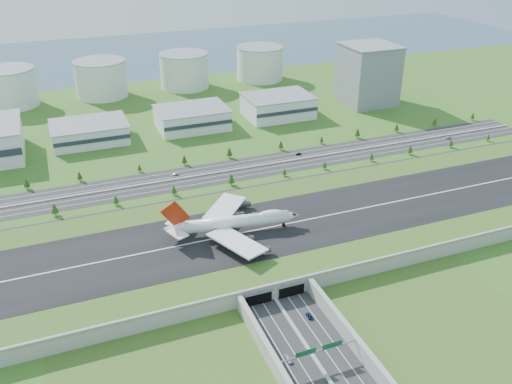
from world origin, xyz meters
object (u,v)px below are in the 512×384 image
object	(u,v)px
car_2	(309,316)
car_0	(289,359)
fuel_tank_a	(9,88)
boeing_747	(233,222)
car_7	(175,174)
car_6	(448,137)
office_tower	(368,75)
car_5	(298,154)

from	to	relation	value
car_2	car_0	bearing A→B (deg)	47.71
fuel_tank_a	boeing_747	size ratio (longest dim) A/B	0.66
fuel_tank_a	car_7	world-z (taller)	fuel_tank_a
car_2	car_7	bearing A→B (deg)	-81.98
boeing_747	car_6	world-z (taller)	boeing_747
office_tower	boeing_747	distance (m)	279.75
fuel_tank_a	boeing_747	xyz separation A→B (m)	(117.32, -307.39, -2.83)
fuel_tank_a	car_7	size ratio (longest dim) A/B	9.16
car_6	car_7	world-z (taller)	car_6
car_5	car_6	world-z (taller)	car_6
car_0	car_2	xyz separation A→B (m)	(20.06, 21.40, -0.20)
car_5	car_6	bearing A→B (deg)	68.26
car_5	car_2	bearing A→B (deg)	-39.38
office_tower	car_7	distance (m)	232.69
boeing_747	car_6	bearing A→B (deg)	30.56
car_2	car_5	distance (m)	186.49
office_tower	car_2	xyz separation A→B (m)	(-190.39, -262.44, -26.72)
office_tower	car_6	xyz separation A→B (m)	(13.69, -105.59, -26.56)
car_6	car_7	size ratio (longest dim) A/B	1.08
car_0	office_tower	bearing A→B (deg)	51.71
office_tower	car_6	bearing A→B (deg)	-82.61
office_tower	fuel_tank_a	distance (m)	340.18
office_tower	car_5	bearing A→B (deg)	-141.47
boeing_747	fuel_tank_a	bearing A→B (deg)	119.59
boeing_747	car_2	bearing A→B (deg)	-71.35
boeing_747	car_7	xyz separation A→B (m)	(-9.04, 99.58, -13.76)
office_tower	boeing_747	xyz separation A→B (m)	(-202.68, -192.39, -12.83)
boeing_747	car_0	bearing A→B (deg)	-86.15
car_0	car_5	world-z (taller)	car_0
car_5	car_6	distance (m)	129.69
car_2	car_6	world-z (taller)	car_6
car_0	car_5	distance (m)	214.38
car_0	car_2	size ratio (longest dim) A/B	1.06
office_tower	car_2	world-z (taller)	office_tower
car_6	car_7	bearing A→B (deg)	66.69
car_5	car_6	size ratio (longest dim) A/B	0.74
fuel_tank_a	car_0	size ratio (longest dim) A/B	9.88
car_0	car_5	size ratio (longest dim) A/B	1.15
fuel_tank_a	car_5	size ratio (longest dim) A/B	11.39
office_tower	fuel_tank_a	size ratio (longest dim) A/B	1.10
car_6	office_tower	bearing A→B (deg)	-12.68
boeing_747	car_7	size ratio (longest dim) A/B	13.94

